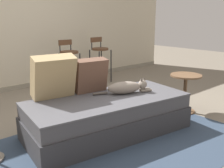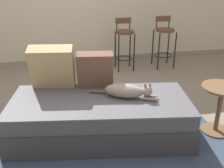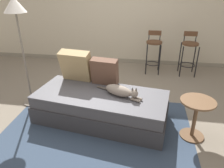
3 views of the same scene
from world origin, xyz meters
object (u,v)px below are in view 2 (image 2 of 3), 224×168
at_px(throw_pillow_middle, 95,70).
at_px(side_table, 220,103).
at_px(bar_stool_near_window, 125,39).
at_px(bar_stool_by_doorway, 164,38).
at_px(couch, 100,117).
at_px(throw_pillow_corner, 52,67).
at_px(cat, 127,91).

bearing_deg(throw_pillow_middle, side_table, -22.07).
relative_size(bar_stool_near_window, bar_stool_by_doorway, 0.99).
height_order(throw_pillow_middle, side_table, throw_pillow_middle).
distance_m(bar_stool_by_doorway, side_table, 2.25).
bearing_deg(couch, throw_pillow_corner, 139.82).
bearing_deg(couch, bar_stool_by_doorway, 52.98).
bearing_deg(bar_stool_near_window, throw_pillow_middle, -114.45).
distance_m(couch, side_table, 1.32).
bearing_deg(throw_pillow_middle, throw_pillow_corner, 171.33).
height_order(couch, throw_pillow_corner, throw_pillow_corner).
bearing_deg(side_table, throw_pillow_middle, 157.93).
bearing_deg(throw_pillow_corner, throw_pillow_middle, -8.67).
relative_size(throw_pillow_corner, bar_stool_near_window, 0.56).
relative_size(throw_pillow_middle, bar_stool_by_doorway, 0.47).
bearing_deg(throw_pillow_corner, side_table, -18.66).
xyz_separation_m(throw_pillow_corner, bar_stool_by_doorway, (2.00, 1.63, -0.15)).
relative_size(throw_pillow_corner, throw_pillow_middle, 1.20).
bearing_deg(cat, bar_stool_by_doorway, 58.74).
relative_size(couch, throw_pillow_corner, 3.90).
relative_size(cat, side_table, 1.24).
xyz_separation_m(bar_stool_by_doorway, side_table, (-0.23, -2.23, -0.19)).
xyz_separation_m(bar_stool_near_window, bar_stool_by_doorway, (0.75, -0.00, -0.01)).
height_order(cat, bar_stool_near_window, bar_stool_near_window).
xyz_separation_m(throw_pillow_corner, cat, (0.76, -0.41, -0.18)).
distance_m(couch, bar_stool_by_doorway, 2.56).
bearing_deg(cat, throw_pillow_corner, 151.62).
relative_size(throw_pillow_corner, bar_stool_by_doorway, 0.56).
relative_size(couch, bar_stool_near_window, 2.20).
distance_m(bar_stool_near_window, side_table, 2.29).
xyz_separation_m(throw_pillow_middle, bar_stool_near_window, (0.77, 1.70, -0.09)).
xyz_separation_m(bar_stool_near_window, side_table, (0.52, -2.23, -0.20)).
height_order(couch, bar_stool_by_doorway, bar_stool_by_doorway).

